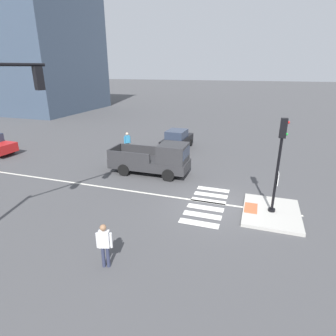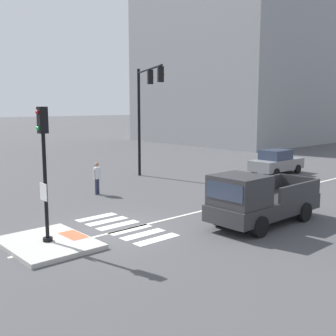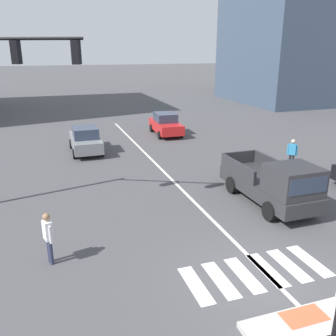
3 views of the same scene
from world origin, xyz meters
name	(u,v)px [view 3 (image 3 of 3)]	position (x,y,z in m)	size (l,w,h in m)	color
ground_plane	(265,282)	(0.00, 0.00, 0.00)	(300.00, 300.00, 0.00)	#474749
tactile_pad_front	(304,316)	(0.00, -1.63, 0.15)	(1.10, 0.60, 0.01)	#DB5B38
crosswalk_stripe_a	(196,285)	(-1.92, 0.50, 0.00)	(0.44, 1.80, 0.01)	silver
crosswalk_stripe_b	(221,280)	(-1.15, 0.50, 0.00)	(0.44, 1.80, 0.01)	silver
crosswalk_stripe_c	(244,275)	(-0.38, 0.50, 0.00)	(0.44, 1.80, 0.01)	silver
crosswalk_stripe_d	(267,270)	(0.38, 0.50, 0.00)	(0.44, 1.80, 0.01)	silver
crosswalk_stripe_e	(289,265)	(1.15, 0.50, 0.00)	(0.44, 1.80, 0.01)	silver
crosswalk_stripe_f	(310,261)	(1.92, 0.50, 0.00)	(0.44, 1.80, 0.01)	silver
lane_centre_line	(164,172)	(0.26, 10.00, 0.00)	(0.14, 28.00, 0.01)	silver
building_corner_left	(305,10)	(25.10, 31.84, 10.71)	(16.53, 14.93, 21.37)	#3D4C60
car_red_eastbound_distant	(166,124)	(3.13, 18.51, 0.81)	(1.99, 4.17, 1.64)	red
car_grey_westbound_distant	(86,140)	(-3.24, 15.36, 0.81)	(1.85, 4.10, 1.64)	slate
pickup_truck_charcoal_eastbound_mid	(274,184)	(3.21, 4.43, 0.98)	(2.09, 5.11, 2.08)	#2D2D30
pedestrian_at_curb_left	(48,234)	(-5.71, 2.94, 0.98)	(0.32, 0.53, 1.67)	#2D334C
pedestrian_waiting_far_side	(292,152)	(6.99, 8.34, 0.98)	(0.42, 0.41, 1.67)	black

